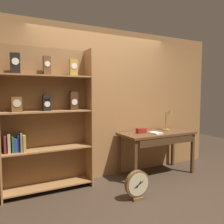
# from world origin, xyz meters

# --- Properties ---
(ground_plane) EXTENTS (10.00, 10.00, 0.00)m
(ground_plane) POSITION_xyz_m (0.00, 0.00, 0.00)
(ground_plane) COLOR #3D2D21
(back_wood_panel) EXTENTS (4.80, 0.05, 2.60)m
(back_wood_panel) POSITION_xyz_m (0.00, 1.20, 1.30)
(back_wood_panel) COLOR #9E6B3D
(back_wood_panel) RESTS_ON ground
(bookshelf) EXTENTS (1.33, 0.31, 2.17)m
(bookshelf) POSITION_xyz_m (-1.04, 1.02, 1.09)
(bookshelf) COLOR #9E6B3D
(bookshelf) RESTS_ON ground
(workbench) EXTENTS (1.37, 0.62, 0.78)m
(workbench) POSITION_xyz_m (0.91, 0.80, 0.69)
(workbench) COLOR brown
(workbench) RESTS_ON ground
(desk_lamp) EXTENTS (0.22, 0.22, 0.44)m
(desk_lamp) POSITION_xyz_m (1.25, 0.90, 1.06)
(desk_lamp) COLOR olive
(desk_lamp) RESTS_ON workbench
(toolbox_small) EXTENTS (0.18, 0.09, 0.09)m
(toolbox_small) POSITION_xyz_m (0.60, 0.88, 0.82)
(toolbox_small) COLOR maroon
(toolbox_small) RESTS_ON workbench
(open_repair_manual) EXTENTS (0.18, 0.24, 0.02)m
(open_repair_manual) POSITION_xyz_m (0.79, 0.71, 0.79)
(open_repair_manual) COLOR silver
(open_repair_manual) RESTS_ON workbench
(round_clock_large) EXTENTS (0.38, 0.11, 0.42)m
(round_clock_large) POSITION_xyz_m (0.02, 0.13, 0.21)
(round_clock_large) COLOR brown
(round_clock_large) RESTS_ON ground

